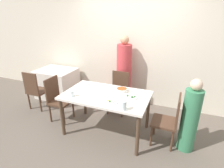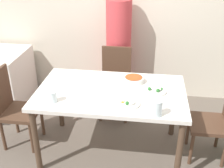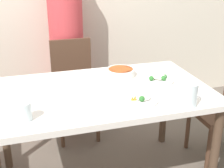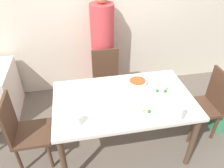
% 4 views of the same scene
% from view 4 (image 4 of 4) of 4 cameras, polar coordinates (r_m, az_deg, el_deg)
% --- Properties ---
extents(ground_plane, '(10.00, 10.00, 0.00)m').
position_cam_4_polar(ground_plane, '(2.89, 2.56, -15.61)').
color(ground_plane, '#60564C').
extents(wall_back, '(10.00, 0.06, 2.70)m').
position_cam_4_polar(wall_back, '(3.32, -2.51, 19.76)').
color(wall_back, beige).
rests_on(wall_back, ground_plane).
extents(dining_table, '(1.49, 0.91, 0.76)m').
position_cam_4_polar(dining_table, '(2.40, 2.99, -5.32)').
color(dining_table, silver).
rests_on(dining_table, ground_plane).
extents(chair_adult_spot, '(0.40, 0.40, 0.91)m').
position_cam_4_polar(chair_adult_spot, '(3.13, -1.36, 1.11)').
color(chair_adult_spot, '#4C3323').
rests_on(chair_adult_spot, ground_plane).
extents(chair_child_spot, '(0.40, 0.40, 0.91)m').
position_cam_4_polar(chair_child_spot, '(2.97, 23.51, -4.53)').
color(chair_child_spot, '#4C3323').
rests_on(chair_child_spot, ground_plane).
extents(chair_empty_left, '(0.40, 0.40, 0.91)m').
position_cam_4_polar(chair_empty_left, '(2.58, -21.96, -11.13)').
color(chair_empty_left, '#4C3323').
rests_on(chair_empty_left, ground_plane).
extents(person_adult, '(0.33, 0.33, 1.65)m').
position_cam_4_polar(person_adult, '(3.27, -2.41, 8.48)').
color(person_adult, '#C63D42').
rests_on(person_adult, ground_plane).
extents(bowl_curry, '(0.21, 0.21, 0.06)m').
position_cam_4_polar(bowl_curry, '(2.54, 6.65, 0.38)').
color(bowl_curry, white).
rests_on(bowl_curry, dining_table).
extents(plate_rice_adult, '(0.23, 0.23, 0.05)m').
position_cam_4_polar(plate_rice_adult, '(2.21, 9.41, -6.89)').
color(plate_rice_adult, white).
rests_on(plate_rice_adult, dining_table).
extents(plate_rice_child, '(0.22, 0.22, 0.05)m').
position_cam_4_polar(plate_rice_child, '(2.49, 12.87, -1.74)').
color(plate_rice_child, white).
rests_on(plate_rice_child, dining_table).
extents(glass_water_tall, '(0.08, 0.08, 0.14)m').
position_cam_4_polar(glass_water_tall, '(2.17, 17.45, -7.16)').
color(glass_water_tall, silver).
rests_on(glass_water_tall, dining_table).
extents(glass_water_short, '(0.08, 0.08, 0.11)m').
position_cam_4_polar(glass_water_short, '(2.05, -9.06, -9.30)').
color(glass_water_short, silver).
rests_on(glass_water_short, dining_table).
extents(napkin_folded, '(0.14, 0.14, 0.01)m').
position_cam_4_polar(napkin_folded, '(2.33, 20.79, -6.91)').
color(napkin_folded, white).
rests_on(napkin_folded, dining_table).
extents(fork_steel, '(0.18, 0.05, 0.01)m').
position_cam_4_polar(fork_steel, '(2.16, 2.35, -7.89)').
color(fork_steel, silver).
rests_on(fork_steel, dining_table).
extents(spoon_steel, '(0.18, 0.07, 0.01)m').
position_cam_4_polar(spoon_steel, '(2.37, -3.00, -3.25)').
color(spoon_steel, silver).
rests_on(spoon_steel, dining_table).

